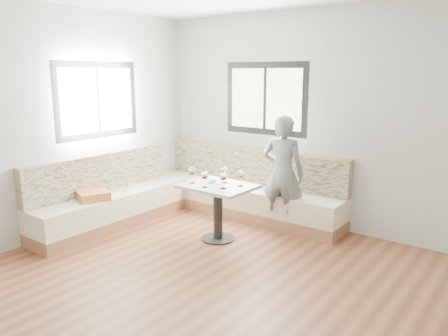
{
  "coord_description": "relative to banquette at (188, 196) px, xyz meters",
  "views": [
    {
      "loc": [
        2.3,
        -2.71,
        2.0
      ],
      "look_at": [
        -0.78,
        1.39,
        0.88
      ],
      "focal_mm": 35.0,
      "sensor_mm": 36.0,
      "label": 1
    }
  ],
  "objects": [
    {
      "name": "table",
      "position": [
        0.79,
        -0.34,
        0.19
      ],
      "size": [
        0.85,
        0.66,
        0.69
      ],
      "rotation": [
        0.0,
        0.0,
        -0.01
      ],
      "color": "black",
      "rests_on": "ground"
    },
    {
      "name": "wine_glass_e",
      "position": [
        1.04,
        -0.24,
        0.5
      ],
      "size": [
        0.09,
        0.09,
        0.21
      ],
      "color": "white",
      "rests_on": "table"
    },
    {
      "name": "wine_glass_c",
      "position": [
        0.95,
        -0.45,
        0.5
      ],
      "size": [
        0.09,
        0.09,
        0.21
      ],
      "color": "white",
      "rests_on": "table"
    },
    {
      "name": "banquette",
      "position": [
        0.0,
        0.0,
        0.0
      ],
      "size": [
        2.9,
        2.8,
        0.95
      ],
      "color": "#986341",
      "rests_on": "ground"
    },
    {
      "name": "room",
      "position": [
        1.51,
        -1.55,
        1.08
      ],
      "size": [
        5.01,
        5.01,
        2.81
      ],
      "color": "brown",
      "rests_on": "ground"
    },
    {
      "name": "wine_glass_b",
      "position": [
        0.74,
        -0.53,
        0.5
      ],
      "size": [
        0.09,
        0.09,
        0.21
      ],
      "color": "white",
      "rests_on": "table"
    },
    {
      "name": "person",
      "position": [
        1.24,
        0.43,
        0.42
      ],
      "size": [
        0.6,
        0.44,
        1.5
      ],
      "primitive_type": "imported",
      "rotation": [
        0.0,
        0.0,
        3.31
      ],
      "color": "slate",
      "rests_on": "ground"
    },
    {
      "name": "olive_ramekin",
      "position": [
        0.67,
        -0.29,
        0.38
      ],
      "size": [
        0.11,
        0.11,
        0.05
      ],
      "color": "white",
      "rests_on": "table"
    },
    {
      "name": "wine_glass_d",
      "position": [
        0.8,
        -0.23,
        0.5
      ],
      "size": [
        0.09,
        0.09,
        0.21
      ],
      "color": "white",
      "rests_on": "table"
    },
    {
      "name": "wine_glass_a",
      "position": [
        0.49,
        -0.47,
        0.5
      ],
      "size": [
        0.09,
        0.09,
        0.21
      ],
      "color": "white",
      "rests_on": "table"
    }
  ]
}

